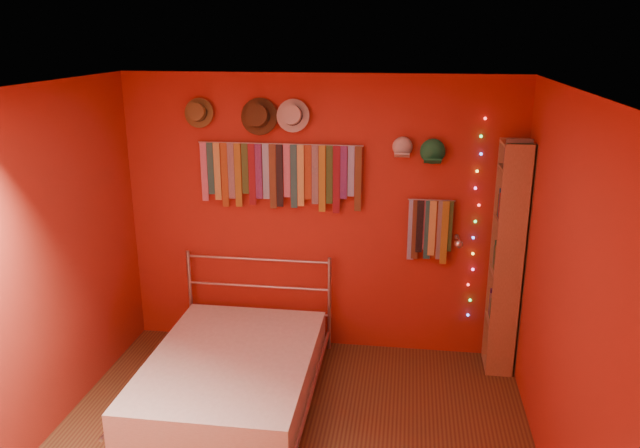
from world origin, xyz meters
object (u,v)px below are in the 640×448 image
at_px(bookshelf, 512,258).
at_px(bed, 232,375).
at_px(tie_rack, 280,173).
at_px(reading_lamp, 458,243).

relative_size(bookshelf, bed, 1.08).
height_order(tie_rack, reading_lamp, tie_rack).
xyz_separation_m(tie_rack, bookshelf, (1.99, -0.15, -0.63)).
relative_size(reading_lamp, bookshelf, 0.15).
height_order(bookshelf, bed, bookshelf).
bearing_deg(bed, tie_rack, 77.48).
height_order(tie_rack, bookshelf, bookshelf).
xyz_separation_m(tie_rack, reading_lamp, (1.55, -0.17, -0.51)).
distance_m(tie_rack, bookshelf, 2.10).
bearing_deg(tie_rack, bookshelf, -4.44).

